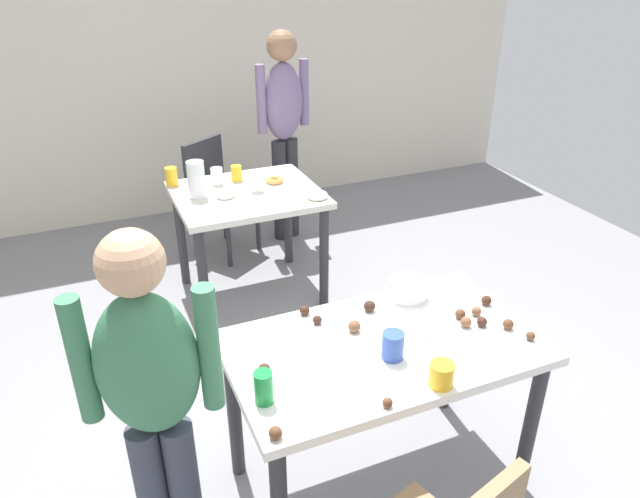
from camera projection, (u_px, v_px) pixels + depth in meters
name	position (u px, v px, depth m)	size (l,w,h in m)	color
ground_plane	(345.00, 447.00, 2.83)	(6.40, 6.40, 0.00)	gray
wall_back	(182.00, 59.00, 4.85)	(6.40, 0.10, 2.60)	beige
dining_table_near	(382.00, 365.00, 2.37)	(1.22, 0.70, 0.75)	white
dining_table_far	(248.00, 209.00, 3.79)	(0.90, 0.78, 0.75)	silver
chair_far_table	(216.00, 190.00, 4.44)	(0.55, 0.55, 0.87)	#2D2D33
person_girl_near	(153.00, 397.00, 1.88)	(0.45, 0.27, 1.45)	#383D4C
person_adult_far	(284.00, 119.00, 4.44)	(0.45, 0.27, 1.61)	#28282D
mixing_bowl	(408.00, 289.00, 2.60)	(0.17, 0.17, 0.08)	white
soda_can	(264.00, 388.00, 2.00)	(0.07, 0.07, 0.12)	#198438
fork_near	(438.00, 335.00, 2.36)	(0.17, 0.02, 0.01)	silver
cup_near_0	(442.00, 375.00, 2.08)	(0.09, 0.09, 0.09)	yellow
cup_near_1	(393.00, 346.00, 2.21)	(0.08, 0.08, 0.11)	#3351B2
cake_ball_0	(476.00, 311.00, 2.48)	(0.04, 0.04, 0.04)	brown
cake_ball_1	(460.00, 314.00, 2.46)	(0.04, 0.04, 0.04)	brown
cake_ball_2	(264.00, 370.00, 2.14)	(0.05, 0.05, 0.05)	#3D2319
cake_ball_3	(508.00, 324.00, 2.40)	(0.04, 0.04, 0.04)	brown
cake_ball_4	(318.00, 320.00, 2.43)	(0.04, 0.04, 0.04)	#3D2319
cake_ball_5	(482.00, 322.00, 2.41)	(0.04, 0.04, 0.04)	#3D2319
cake_ball_6	(275.00, 433.00, 1.86)	(0.04, 0.04, 0.04)	brown
cake_ball_7	(354.00, 326.00, 2.38)	(0.05, 0.05, 0.05)	brown
cake_ball_8	(531.00, 336.00, 2.33)	(0.04, 0.04, 0.04)	brown
cake_ball_9	(370.00, 306.00, 2.51)	(0.05, 0.05, 0.05)	#3D2319
cake_ball_10	(486.00, 300.00, 2.56)	(0.04, 0.04, 0.04)	#3D2319
cake_ball_11	(388.00, 403.00, 1.99)	(0.04, 0.04, 0.04)	brown
cake_ball_12	(466.00, 322.00, 2.41)	(0.05, 0.05, 0.05)	brown
cake_ball_13	(305.00, 310.00, 2.49)	(0.04, 0.04, 0.04)	#3D2319
pitcher_far	(196.00, 179.00, 3.61)	(0.11, 0.11, 0.23)	white
cup_far_0	(236.00, 173.00, 3.89)	(0.07, 0.07, 0.10)	yellow
cup_far_1	(217.00, 176.00, 3.83)	(0.08, 0.08, 0.11)	white
cup_far_2	(171.00, 176.00, 3.81)	(0.08, 0.08, 0.12)	yellow
cup_far_3	(256.00, 183.00, 3.72)	(0.08, 0.08, 0.11)	white
donut_far_0	(275.00, 180.00, 3.87)	(0.12, 0.12, 0.03)	gold
donut_far_1	(225.00, 195.00, 3.65)	(0.12, 0.12, 0.03)	white
donut_far_2	(317.00, 195.00, 3.63)	(0.13, 0.13, 0.04)	white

